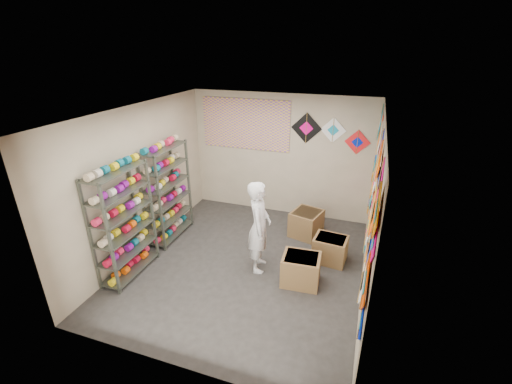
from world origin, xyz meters
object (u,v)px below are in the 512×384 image
(shopkeeper, at_px, (259,227))
(carton_c, at_px, (306,223))
(carton_a, at_px, (301,270))
(shelf_rack_front, at_px, (124,224))
(shelf_rack_back, at_px, (167,193))
(carton_b, at_px, (330,249))

(shopkeeper, height_order, carton_c, shopkeeper)
(carton_a, bearing_deg, shelf_rack_front, -170.48)
(shelf_rack_front, distance_m, carton_c, 3.49)
(shelf_rack_back, bearing_deg, shopkeeper, -12.68)
(shelf_rack_back, bearing_deg, carton_a, -12.65)
(shelf_rack_back, distance_m, carton_b, 3.27)
(shelf_rack_back, xyz_separation_m, shopkeeper, (2.04, -0.46, -0.14))
(shelf_rack_front, relative_size, carton_c, 3.18)
(carton_c, bearing_deg, shelf_rack_back, -145.43)
(shelf_rack_back, height_order, carton_a, shelf_rack_back)
(shopkeeper, relative_size, carton_c, 2.72)
(shelf_rack_front, xyz_separation_m, carton_c, (2.60, 2.22, -0.69))
(shelf_rack_back, height_order, carton_b, shelf_rack_back)
(carton_a, xyz_separation_m, carton_b, (0.37, 0.78, -0.02))
(shelf_rack_back, relative_size, carton_a, 3.16)
(shelf_rack_front, xyz_separation_m, shopkeeper, (2.04, 0.84, -0.14))
(shelf_rack_front, relative_size, shelf_rack_back, 1.00)
(shelf_rack_front, distance_m, shopkeeper, 2.21)
(shelf_rack_front, height_order, carton_b, shelf_rack_front)
(carton_a, relative_size, carton_c, 1.01)
(shelf_rack_front, relative_size, carton_b, 3.32)
(shelf_rack_front, bearing_deg, carton_c, 40.49)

